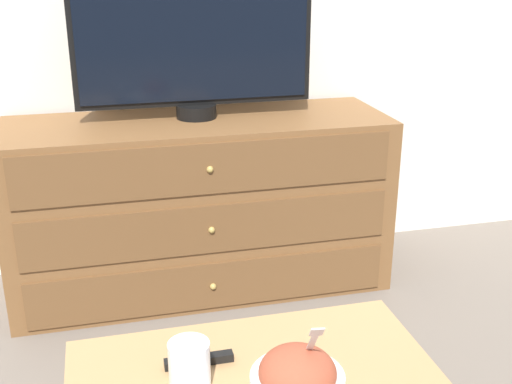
% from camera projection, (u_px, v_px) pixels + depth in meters
% --- Properties ---
extents(ground_plane, '(12.00, 12.00, 0.00)m').
position_uv_depth(ground_plane, '(207.00, 252.00, 2.90)').
color(ground_plane, '#70665B').
extents(dresser, '(1.45, 0.50, 0.69)m').
position_uv_depth(dresser, '(200.00, 205.00, 2.52)').
color(dresser, brown).
rests_on(dresser, ground_plane).
extents(tv, '(0.88, 0.15, 0.59)m').
position_uv_depth(tv, '(194.00, 35.00, 2.33)').
color(tv, black).
rests_on(tv, dresser).
extents(takeout_bowl, '(0.18, 0.18, 0.19)m').
position_uv_depth(takeout_bowl, '(297.00, 377.00, 1.22)').
color(takeout_bowl, silver).
rests_on(takeout_bowl, coffee_table).
extents(drink_cup, '(0.08, 0.08, 0.10)m').
position_uv_depth(drink_cup, '(190.00, 370.00, 1.23)').
color(drink_cup, white).
rests_on(drink_cup, coffee_table).
extents(remote_control, '(0.14, 0.02, 0.02)m').
position_uv_depth(remote_control, '(199.00, 360.00, 1.32)').
color(remote_control, black).
rests_on(remote_control, coffee_table).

